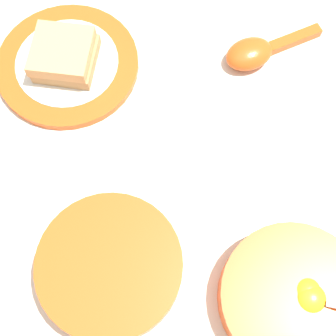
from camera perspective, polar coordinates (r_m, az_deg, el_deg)
name	(u,v)px	position (r m, az deg, el deg)	size (l,w,h in m)	color
ground_plane	(198,146)	(0.65, 3.62, 2.74)	(3.00, 3.00, 0.00)	silver
egg_bowl	(293,298)	(0.60, 14.98, -15.04)	(0.18, 0.18, 0.07)	#DB5119
toast_plate	(68,65)	(0.72, -12.13, 12.23)	(0.21, 0.21, 0.01)	#DB5119
toast_sandwich	(64,55)	(0.70, -12.56, 13.30)	(0.12, 0.12, 0.04)	tan
soup_spoon	(256,52)	(0.72, 10.69, 13.76)	(0.09, 0.16, 0.03)	#DB5119
congee_bowl	(110,266)	(0.59, -7.05, -11.83)	(0.18, 0.18, 0.04)	#DB5119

